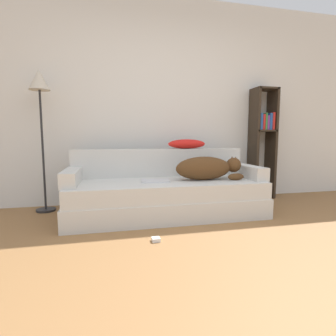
{
  "coord_description": "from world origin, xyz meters",
  "views": [
    {
      "loc": [
        -0.78,
        -1.27,
        0.86
      ],
      "look_at": [
        -0.17,
        1.45,
        0.54
      ],
      "focal_mm": 28.0,
      "sensor_mm": 36.0,
      "label": 1
    }
  ],
  "objects_px": {
    "laptop": "(155,181)",
    "power_adapter": "(156,239)",
    "floor_lamp": "(40,95)",
    "couch": "(166,198)",
    "dog": "(208,168)",
    "bookshelf": "(263,136)",
    "throw_pillow": "(187,144)"
  },
  "relations": [
    {
      "from": "throw_pillow",
      "to": "bookshelf",
      "type": "distance_m",
      "value": 1.21
    },
    {
      "from": "floor_lamp",
      "to": "power_adapter",
      "type": "height_order",
      "value": "floor_lamp"
    },
    {
      "from": "dog",
      "to": "laptop",
      "type": "distance_m",
      "value": 0.61
    },
    {
      "from": "couch",
      "to": "power_adapter",
      "type": "relative_size",
      "value": 31.5
    },
    {
      "from": "floor_lamp",
      "to": "power_adapter",
      "type": "bearing_deg",
      "value": -47.2
    },
    {
      "from": "laptop",
      "to": "throw_pillow",
      "type": "distance_m",
      "value": 0.73
    },
    {
      "from": "bookshelf",
      "to": "power_adapter",
      "type": "distance_m",
      "value": 2.36
    },
    {
      "from": "couch",
      "to": "dog",
      "type": "bearing_deg",
      "value": -6.64
    },
    {
      "from": "dog",
      "to": "bookshelf",
      "type": "distance_m",
      "value": 1.28
    },
    {
      "from": "laptop",
      "to": "throw_pillow",
      "type": "relative_size",
      "value": 0.68
    },
    {
      "from": "laptop",
      "to": "bookshelf",
      "type": "height_order",
      "value": "bookshelf"
    },
    {
      "from": "laptop",
      "to": "dog",
      "type": "bearing_deg",
      "value": 8.25
    },
    {
      "from": "couch",
      "to": "bookshelf",
      "type": "bearing_deg",
      "value": 19.66
    },
    {
      "from": "dog",
      "to": "floor_lamp",
      "type": "xyz_separation_m",
      "value": [
        -1.83,
        0.52,
        0.82
      ]
    },
    {
      "from": "dog",
      "to": "floor_lamp",
      "type": "distance_m",
      "value": 2.07
    },
    {
      "from": "laptop",
      "to": "couch",
      "type": "bearing_deg",
      "value": 31.38
    },
    {
      "from": "power_adapter",
      "to": "bookshelf",
      "type": "bearing_deg",
      "value": 35.72
    },
    {
      "from": "laptop",
      "to": "power_adapter",
      "type": "xyz_separation_m",
      "value": [
        -0.12,
        -0.68,
        -0.38
      ]
    },
    {
      "from": "dog",
      "to": "throw_pillow",
      "type": "distance_m",
      "value": 0.49
    },
    {
      "from": "floor_lamp",
      "to": "throw_pillow",
      "type": "bearing_deg",
      "value": -4.02
    },
    {
      "from": "laptop",
      "to": "power_adapter",
      "type": "bearing_deg",
      "value": -91.84
    },
    {
      "from": "laptop",
      "to": "bookshelf",
      "type": "relative_size",
      "value": 0.21
    },
    {
      "from": "dog",
      "to": "throw_pillow",
      "type": "bearing_deg",
      "value": 107.42
    },
    {
      "from": "throw_pillow",
      "to": "floor_lamp",
      "type": "xyz_separation_m",
      "value": [
        -1.7,
        0.12,
        0.56
      ]
    },
    {
      "from": "couch",
      "to": "floor_lamp",
      "type": "distance_m",
      "value": 1.84
    },
    {
      "from": "dog",
      "to": "laptop",
      "type": "height_order",
      "value": "dog"
    },
    {
      "from": "dog",
      "to": "bookshelf",
      "type": "height_order",
      "value": "bookshelf"
    },
    {
      "from": "couch",
      "to": "laptop",
      "type": "xyz_separation_m",
      "value": [
        -0.13,
        -0.06,
        0.21
      ]
    },
    {
      "from": "bookshelf",
      "to": "laptop",
      "type": "bearing_deg",
      "value": -160.04
    },
    {
      "from": "couch",
      "to": "laptop",
      "type": "height_order",
      "value": "laptop"
    },
    {
      "from": "dog",
      "to": "power_adapter",
      "type": "height_order",
      "value": "dog"
    },
    {
      "from": "floor_lamp",
      "to": "couch",
      "type": "bearing_deg",
      "value": -18.9
    }
  ]
}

